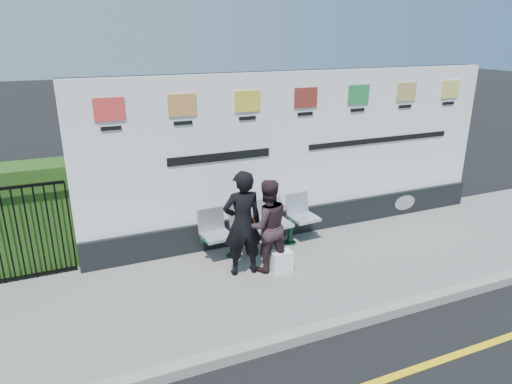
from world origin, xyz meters
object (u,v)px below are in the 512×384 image
bench (262,237)px  woman_right (267,226)px  billboard (301,166)px  woman_left (243,223)px

bench → woman_right: bearing=-111.8°
billboard → woman_right: 1.75m
woman_left → woman_right: woman_left is taller
bench → woman_left: 1.07m
woman_left → woman_right: bearing=179.0°
bench → woman_left: bearing=-138.1°
woman_right → woman_left: bearing=-0.4°
billboard → woman_left: (-1.61, -1.12, -0.45)m
woman_left → bench: bearing=-130.2°
bench → woman_right: woman_right is taller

